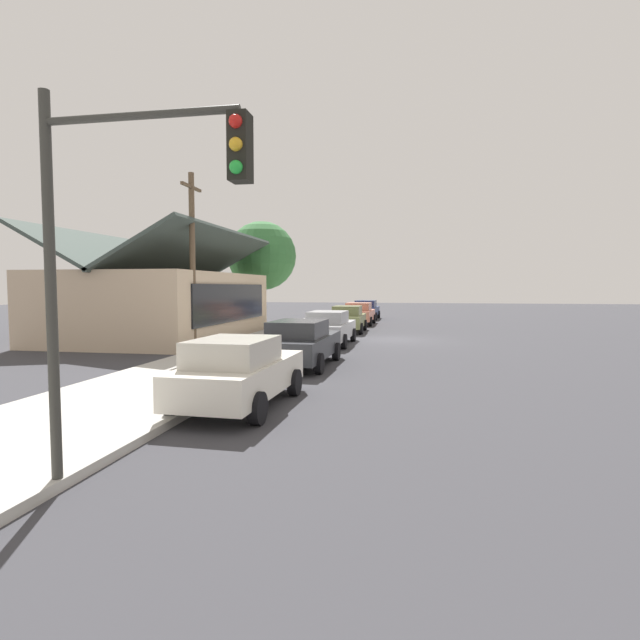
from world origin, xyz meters
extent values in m
plane|color=#38383D|center=(0.00, 0.00, 0.00)|extent=(120.00, 120.00, 0.00)
cube|color=#B2AFA8|center=(0.00, 5.60, 0.08)|extent=(60.00, 4.20, 0.16)
cube|color=silver|center=(-15.15, 2.77, 0.68)|extent=(4.46, 1.91, 0.70)
cube|color=beige|center=(-15.59, 2.78, 1.31)|extent=(2.16, 1.62, 0.56)
cylinder|color=black|center=(-13.76, 3.60, 0.33)|extent=(0.67, 0.24, 0.66)
cylinder|color=black|center=(-13.82, 1.84, 0.33)|extent=(0.67, 0.24, 0.66)
cylinder|color=black|center=(-16.48, 3.69, 0.33)|extent=(0.67, 0.24, 0.66)
cylinder|color=black|center=(-16.55, 1.94, 0.33)|extent=(0.67, 0.24, 0.66)
cube|color=#2D3035|center=(-9.19, 2.69, 0.68)|extent=(4.89, 1.98, 0.70)
cube|color=#27292D|center=(-9.67, 2.70, 1.31)|extent=(2.37, 1.69, 0.56)
cylinder|color=black|center=(-7.66, 3.58, 0.33)|extent=(0.67, 0.24, 0.66)
cylinder|color=black|center=(-7.71, 1.73, 0.33)|extent=(0.67, 0.24, 0.66)
cylinder|color=black|center=(-10.66, 3.66, 0.33)|extent=(0.67, 0.24, 0.66)
cylinder|color=black|center=(-10.71, 1.81, 0.33)|extent=(0.67, 0.24, 0.66)
cube|color=silver|center=(-2.78, 2.79, 0.68)|extent=(4.92, 1.88, 0.70)
cube|color=#A0A2A6|center=(-3.27, 2.79, 1.31)|extent=(2.37, 1.63, 0.56)
cylinder|color=black|center=(-1.25, 3.67, 0.33)|extent=(0.66, 0.23, 0.66)
cylinder|color=black|center=(-1.27, 1.86, 0.33)|extent=(0.66, 0.23, 0.66)
cylinder|color=black|center=(-4.28, 3.71, 0.33)|extent=(0.66, 0.23, 0.66)
cylinder|color=black|center=(-4.31, 1.91, 0.33)|extent=(0.66, 0.23, 0.66)
cube|color=olive|center=(3.87, 2.77, 0.68)|extent=(4.52, 1.83, 0.70)
cube|color=#61683C|center=(3.42, 2.76, 1.31)|extent=(2.18, 1.58, 0.56)
cylinder|color=black|center=(5.25, 3.67, 0.33)|extent=(0.66, 0.23, 0.66)
cylinder|color=black|center=(5.27, 1.91, 0.33)|extent=(0.66, 0.23, 0.66)
cylinder|color=black|center=(2.46, 3.64, 0.33)|extent=(0.66, 0.23, 0.66)
cylinder|color=black|center=(2.48, 1.87, 0.33)|extent=(0.66, 0.23, 0.66)
cube|color=#EA8C75|center=(9.95, 2.74, 0.68)|extent=(4.63, 1.90, 0.70)
cube|color=tan|center=(9.49, 2.75, 1.31)|extent=(2.23, 1.65, 0.56)
cylinder|color=black|center=(11.39, 3.65, 0.33)|extent=(0.66, 0.23, 0.66)
cylinder|color=black|center=(11.37, 1.80, 0.33)|extent=(0.66, 0.23, 0.66)
cylinder|color=black|center=(8.53, 3.68, 0.33)|extent=(0.66, 0.23, 0.66)
cylinder|color=black|center=(8.51, 1.83, 0.33)|extent=(0.66, 0.23, 0.66)
cube|color=navy|center=(16.06, 2.80, 0.68)|extent=(4.40, 1.91, 0.70)
cube|color=navy|center=(15.62, 2.81, 1.31)|extent=(2.13, 1.64, 0.56)
cylinder|color=black|center=(17.43, 3.69, 0.33)|extent=(0.66, 0.23, 0.66)
cylinder|color=black|center=(17.39, 1.87, 0.33)|extent=(0.66, 0.23, 0.66)
cylinder|color=black|center=(14.72, 3.74, 0.33)|extent=(0.66, 0.23, 0.66)
cylinder|color=black|center=(14.68, 1.92, 0.33)|extent=(0.66, 0.23, 0.66)
cube|color=#CCB293|center=(-1.27, 12.00, 1.71)|extent=(12.24, 7.73, 3.42)
cube|color=black|center=(-1.27, 8.10, 1.88)|extent=(9.79, 0.08, 1.92)
cube|color=#3F4C47|center=(-1.27, 10.07, 4.45)|extent=(12.84, 4.16, 2.31)
cube|color=#3F4C47|center=(-1.27, 13.93, 4.45)|extent=(12.84, 4.16, 2.31)
cylinder|color=brown|center=(7.39, 9.20, 1.77)|extent=(0.44, 0.44, 3.54)
sphere|color=#38753D|center=(7.39, 9.20, 4.83)|extent=(4.69, 4.69, 4.69)
cylinder|color=#383833|center=(-20.07, 3.60, 2.60)|extent=(0.14, 0.14, 5.20)
cylinder|color=#383833|center=(-20.07, 2.30, 4.80)|extent=(0.10, 2.60, 0.10)
cube|color=black|center=(-20.07, 1.00, 4.35)|extent=(0.28, 0.24, 0.80)
sphere|color=red|center=(-20.22, 1.00, 4.61)|extent=(0.16, 0.16, 0.16)
sphere|color=yellow|center=(-20.22, 1.00, 4.35)|extent=(0.16, 0.16, 0.16)
sphere|color=green|center=(-20.22, 1.00, 4.09)|extent=(0.16, 0.16, 0.16)
cylinder|color=brown|center=(-5.81, 8.20, 3.75)|extent=(0.24, 0.24, 7.50)
cube|color=brown|center=(-5.81, 8.20, 6.90)|extent=(1.80, 0.12, 0.12)
cylinder|color=red|center=(10.12, 4.20, 0.44)|extent=(0.22, 0.22, 0.55)
sphere|color=red|center=(10.12, 4.20, 0.78)|extent=(0.18, 0.18, 0.18)
camera|label=1|loc=(-25.84, -1.03, 2.71)|focal=28.14mm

